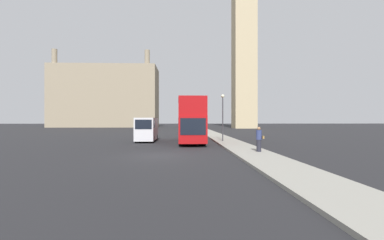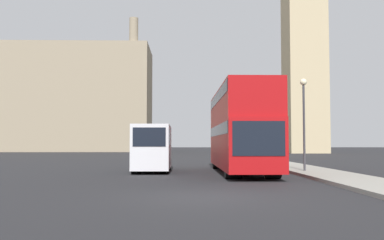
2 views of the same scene
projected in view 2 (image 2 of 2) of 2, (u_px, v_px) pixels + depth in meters
The scene contains 5 objects.
ground_plane at pixel (206, 197), 12.76m from camera, with size 300.00×300.00×0.00m, color black.
building_block_distant at pixel (62, 99), 83.16m from camera, with size 34.07×13.50×24.61m.
red_double_decker_bus at pixel (240, 127), 23.34m from camera, with size 2.54×11.25×4.48m.
white_van at pixel (153, 147), 24.09m from camera, with size 2.00×5.14×2.60m.
street_lamp at pixel (304, 109), 22.94m from camera, with size 0.36×0.36×4.94m.
Camera 2 is at (-0.71, -12.85, 1.62)m, focal length 40.00 mm.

